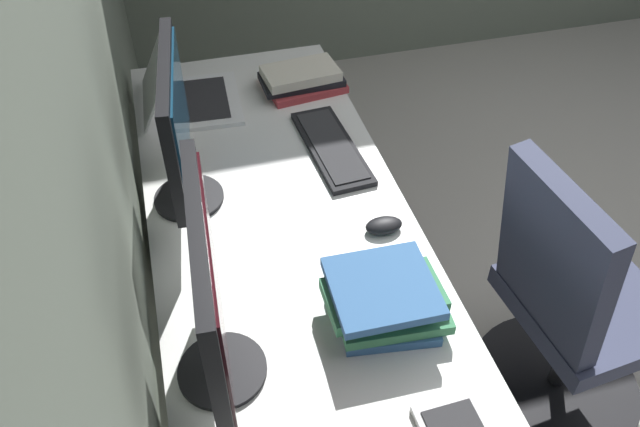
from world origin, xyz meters
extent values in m
cube|color=slate|center=(0.00, 2.05, 1.30)|extent=(4.77, 0.10, 2.60)
cube|color=white|center=(-0.17, 1.61, 0.71)|extent=(2.33, 0.73, 0.03)
cylinder|color=silver|center=(0.94, 1.31, 0.35)|extent=(0.05, 0.05, 0.70)
cylinder|color=silver|center=(0.94, 1.92, 0.35)|extent=(0.05, 0.05, 0.70)
cube|color=white|center=(0.22, 1.64, 0.35)|extent=(0.40, 0.50, 0.69)
cube|color=silver|center=(0.22, 1.39, 0.35)|extent=(0.37, 0.01, 0.61)
cylinder|color=black|center=(-0.38, 1.85, 0.74)|extent=(0.20, 0.20, 0.01)
cylinder|color=black|center=(-0.38, 1.85, 0.79)|extent=(0.04, 0.04, 0.10)
cube|color=black|center=(-0.38, 1.85, 1.02)|extent=(0.49, 0.06, 0.36)
cube|color=#330F14|center=(-0.38, 1.83, 1.02)|extent=(0.45, 0.03, 0.31)
cylinder|color=black|center=(0.22, 1.85, 0.74)|extent=(0.20, 0.20, 0.01)
cylinder|color=black|center=(0.22, 1.85, 0.79)|extent=(0.04, 0.04, 0.10)
cube|color=black|center=(0.22, 1.85, 1.01)|extent=(0.47, 0.08, 0.34)
cube|color=navy|center=(0.22, 1.83, 1.01)|extent=(0.43, 0.05, 0.30)
cube|color=white|center=(0.71, 1.73, 0.74)|extent=(0.34, 0.24, 0.01)
cube|color=#262628|center=(0.71, 1.73, 0.75)|extent=(0.27, 0.16, 0.00)
cube|color=white|center=(0.71, 1.89, 0.84)|extent=(0.33, 0.12, 0.20)
cube|color=navy|center=(0.71, 1.89, 0.84)|extent=(0.30, 0.10, 0.16)
cube|color=black|center=(0.33, 1.39, 0.74)|extent=(0.43, 0.17, 0.02)
cube|color=#2D2D30|center=(0.33, 1.39, 0.75)|extent=(0.38, 0.14, 0.00)
ellipsoid|color=black|center=(-0.05, 1.35, 0.75)|extent=(0.06, 0.10, 0.03)
cube|color=#38669E|center=(-0.33, 1.44, 0.74)|extent=(0.24, 0.25, 0.03)
cube|color=#3D8456|center=(-0.33, 1.43, 0.77)|extent=(0.23, 0.27, 0.03)
cube|color=#3D8456|center=(-0.32, 1.45, 0.80)|extent=(0.15, 0.27, 0.03)
cube|color=#38669E|center=(-0.32, 1.45, 0.83)|extent=(0.24, 0.25, 0.02)
cube|color=#B2383D|center=(0.72, 1.38, 0.74)|extent=(0.24, 0.29, 0.02)
cube|color=black|center=(0.71, 1.39, 0.77)|extent=(0.16, 0.29, 0.02)
cube|color=beige|center=(0.70, 1.40, 0.79)|extent=(0.18, 0.27, 0.03)
cube|color=#383D56|center=(-0.26, 0.75, 0.46)|extent=(0.48, 0.46, 0.07)
cube|color=#383D56|center=(-0.28, 0.96, 0.74)|extent=(0.41, 0.17, 0.50)
cylinder|color=black|center=(-0.26, 0.75, 0.24)|extent=(0.05, 0.05, 0.37)
cylinder|color=black|center=(-0.26, 0.75, 0.04)|extent=(0.56, 0.56, 0.03)
camera|label=1|loc=(-1.22, 1.85, 1.97)|focal=36.06mm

